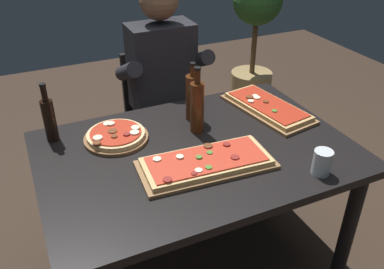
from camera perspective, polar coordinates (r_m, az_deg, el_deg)
The scene contains 12 objects.
ground_plane at distance 2.34m, azimuth 0.53°, elevation -17.35°, with size 6.40×6.40×0.00m, color #38281E.
dining_table at distance 1.91m, azimuth 0.63°, elevation -4.45°, with size 1.40×0.96×0.74m.
pizza_rectangular_front at distance 1.73m, azimuth 2.00°, elevation -3.95°, with size 0.59×0.29×0.05m.
pizza_rectangular_left at distance 2.20m, azimuth 10.44°, elevation 3.76°, with size 0.32×0.54×0.05m.
pizza_round_far at distance 1.94m, azimuth -10.54°, elevation -0.18°, with size 0.30×0.30×0.05m.
wine_bottle_dark at distance 2.04m, azimuth 0.10°, elevation 5.28°, with size 0.07×0.07×0.30m.
oil_bottle_amber at distance 1.93m, azimuth 0.73°, elevation 3.99°, with size 0.07×0.07×0.33m.
vinegar_bottle_green at distance 1.97m, azimuth -19.28°, elevation 2.13°, with size 0.06×0.06×0.29m.
tumbler_near_camera at distance 1.76m, azimuth 17.64°, elevation -3.87°, with size 0.08×0.08×0.11m.
diner_chair at distance 2.71m, azimuth -4.55°, elevation 3.19°, with size 0.44×0.44×0.87m.
seated_diner at distance 2.49m, azimuth -3.82°, elevation 7.20°, with size 0.53×0.41×1.33m.
potted_plant_corner at distance 3.60m, azimuth 8.72°, elevation 13.11°, with size 0.41×0.41×1.18m.
Camera 1 is at (-0.66, -1.40, 1.76)m, focal length 38.27 mm.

